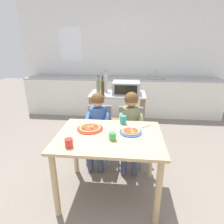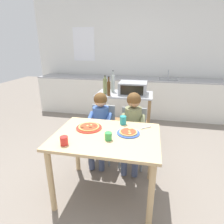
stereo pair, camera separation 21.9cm
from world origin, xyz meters
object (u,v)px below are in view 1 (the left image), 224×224
at_px(drinking_cup_teal, 123,120).
at_px(serving_spoon, 147,126).
at_px(toaster_oven, 126,87).
at_px(bottle_tall_green_wine, 103,88).
at_px(child_in_olive_shirt, 131,123).
at_px(pizza_plate_blue_rimmed, 131,132).
at_px(bottle_clear_vinegar, 98,86).
at_px(drinking_cup_green, 113,136).
at_px(bottle_dark_olive_oil, 106,83).
at_px(pizza_plate_red_rimmed, 90,128).
at_px(dining_table, 109,145).
at_px(dining_chair_right, 130,132).
at_px(dining_chair_left, 99,130).
at_px(child_in_blue_striped_shirt, 97,122).
at_px(kitchen_island_cart, 118,109).
at_px(bottle_squat_spirits, 98,86).
at_px(drinking_cup_red, 69,143).

height_order(drinking_cup_teal, serving_spoon, drinking_cup_teal).
bearing_deg(toaster_oven, serving_spoon, -76.61).
relative_size(bottle_tall_green_wine, child_in_olive_shirt, 0.30).
bearing_deg(pizza_plate_blue_rimmed, bottle_clear_vinegar, 114.11).
bearing_deg(toaster_oven, drinking_cup_green, -93.40).
distance_m(bottle_tall_green_wine, drinking_cup_teal, 0.97).
distance_m(bottle_tall_green_wine, pizza_plate_blue_rimmed, 1.23).
xyz_separation_m(bottle_dark_olive_oil, pizza_plate_red_rimmed, (-0.01, -1.34, -0.24)).
height_order(dining_table, pizza_plate_red_rimmed, pizza_plate_red_rimmed).
height_order(pizza_plate_red_rimmed, serving_spoon, pizza_plate_red_rimmed).
height_order(toaster_oven, pizza_plate_red_rimmed, toaster_oven).
height_order(dining_chair_right, drinking_cup_teal, drinking_cup_teal).
relative_size(toaster_oven, child_in_olive_shirt, 0.43).
bearing_deg(dining_chair_left, bottle_clear_vinegar, 99.11).
height_order(bottle_clear_vinegar, child_in_blue_striped_shirt, bottle_clear_vinegar).
distance_m(bottle_dark_olive_oil, serving_spoon, 1.38).
bearing_deg(pizza_plate_blue_rimmed, dining_chair_right, 90.02).
xyz_separation_m(kitchen_island_cart, pizza_plate_red_rimmed, (-0.22, -1.26, 0.20)).
height_order(kitchen_island_cart, bottle_squat_spirits, bottle_squat_spirits).
bearing_deg(kitchen_island_cart, child_in_blue_striped_shirt, -105.63).
distance_m(toaster_oven, pizza_plate_red_rimmed, 1.34).
xyz_separation_m(dining_table, child_in_olive_shirt, (0.22, 0.55, 0.04)).
height_order(child_in_blue_striped_shirt, serving_spoon, child_in_blue_striped_shirt).
bearing_deg(dining_chair_right, bottle_tall_green_wine, 131.29).
xyz_separation_m(dining_chair_right, pizza_plate_blue_rimmed, (0.00, -0.59, 0.29)).
bearing_deg(pizza_plate_blue_rimmed, drinking_cup_green, -135.63).
distance_m(pizza_plate_red_rimmed, drinking_cup_green, 0.35).
bearing_deg(drinking_cup_red, drinking_cup_teal, 51.42).
relative_size(child_in_olive_shirt, drinking_cup_red, 12.61).
relative_size(kitchen_island_cart, bottle_tall_green_wine, 3.00).
height_order(child_in_olive_shirt, serving_spoon, child_in_olive_shirt).
distance_m(dining_table, serving_spoon, 0.50).
distance_m(toaster_oven, drinking_cup_red, 1.75).
bearing_deg(bottle_clear_vinegar, dining_chair_right, -49.22).
height_order(dining_table, pizza_plate_blue_rimmed, pizza_plate_blue_rimmed).
height_order(bottle_tall_green_wine, drinking_cup_teal, bottle_tall_green_wine).
xyz_separation_m(bottle_dark_olive_oil, drinking_cup_teal, (0.35, -1.14, -0.20)).
bearing_deg(child_in_blue_striped_shirt, drinking_cup_red, -97.49).
xyz_separation_m(bottle_clear_vinegar, pizza_plate_blue_rimmed, (0.55, -1.23, -0.22)).
xyz_separation_m(bottle_tall_green_wine, drinking_cup_teal, (0.37, -0.88, -0.18)).
bearing_deg(toaster_oven, dining_chair_right, -82.96).
bearing_deg(bottle_dark_olive_oil, dining_chair_right, -60.47).
xyz_separation_m(drinking_cup_red, serving_spoon, (0.75, 0.53, -0.04)).
xyz_separation_m(dining_chair_left, child_in_olive_shirt, (0.45, -0.15, 0.19)).
height_order(bottle_dark_olive_oil, serving_spoon, bottle_dark_olive_oil).
bearing_deg(child_in_olive_shirt, drinking_cup_teal, -111.74).
bearing_deg(bottle_dark_olive_oil, pizza_plate_red_rimmed, -90.32).
bearing_deg(dining_chair_left, bottle_squat_spirits, 99.40).
bearing_deg(pizza_plate_red_rimmed, bottle_dark_olive_oil, 89.68).
bearing_deg(kitchen_island_cart, dining_chair_left, -108.26).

